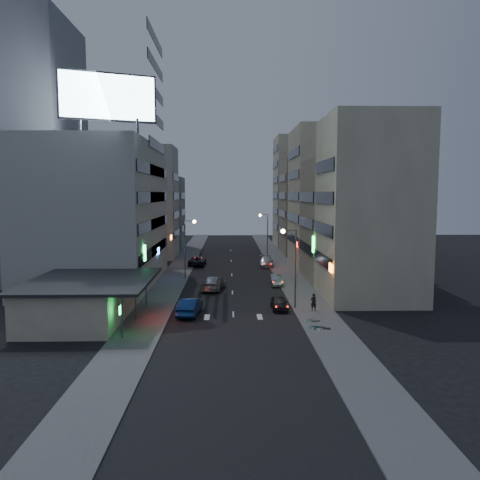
{
  "coord_description": "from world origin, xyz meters",
  "views": [
    {
      "loc": [
        -0.43,
        -40.31,
        11.68
      ],
      "look_at": [
        0.96,
        16.52,
        5.99
      ],
      "focal_mm": 35.0,
      "sensor_mm": 36.0,
      "label": 1
    }
  ],
  "objects_px": {
    "road_car_silver": "(213,283)",
    "scooter_blue": "(326,320)",
    "scooter_silver_b": "(317,314)",
    "parked_car_right_far": "(266,262)",
    "scooter_black_a": "(331,321)",
    "parked_car_left": "(197,261)",
    "parked_car_right_mid": "(276,280)",
    "parked_car_right_near": "(279,303)",
    "person": "(313,302)",
    "scooter_silver_a": "(327,321)",
    "road_car_blue": "(190,306)",
    "scooter_black_b": "(320,315)"
  },
  "relations": [
    {
      "from": "scooter_black_a",
      "to": "scooter_silver_b",
      "type": "height_order",
      "value": "scooter_black_a"
    },
    {
      "from": "parked_car_right_far",
      "to": "scooter_black_a",
      "type": "distance_m",
      "value": 34.87
    },
    {
      "from": "parked_car_right_near",
      "to": "parked_car_right_mid",
      "type": "xyz_separation_m",
      "value": [
        0.94,
        12.38,
        -0.02
      ]
    },
    {
      "from": "road_car_blue",
      "to": "scooter_black_a",
      "type": "distance_m",
      "value": 13.54
    },
    {
      "from": "parked_car_right_far",
      "to": "scooter_silver_a",
      "type": "height_order",
      "value": "parked_car_right_far"
    },
    {
      "from": "parked_car_right_far",
      "to": "scooter_black_b",
      "type": "relative_size",
      "value": 3.14
    },
    {
      "from": "parked_car_right_mid",
      "to": "parked_car_left",
      "type": "bearing_deg",
      "value": 124.15
    },
    {
      "from": "parked_car_right_far",
      "to": "scooter_blue",
      "type": "bearing_deg",
      "value": -82.82
    },
    {
      "from": "parked_car_right_far",
      "to": "person",
      "type": "relative_size",
      "value": 3.05
    },
    {
      "from": "scooter_silver_a",
      "to": "parked_car_right_mid",
      "type": "bearing_deg",
      "value": -17.67
    },
    {
      "from": "scooter_silver_a",
      "to": "parked_car_right_far",
      "type": "bearing_deg",
      "value": -20.88
    },
    {
      "from": "parked_car_right_near",
      "to": "scooter_blue",
      "type": "height_order",
      "value": "scooter_blue"
    },
    {
      "from": "parked_car_right_mid",
      "to": "scooter_black_a",
      "type": "bearing_deg",
      "value": -81.54
    },
    {
      "from": "parked_car_right_far",
      "to": "parked_car_right_mid",
      "type": "bearing_deg",
      "value": -86.8
    },
    {
      "from": "scooter_black_a",
      "to": "scooter_blue",
      "type": "height_order",
      "value": "scooter_black_a"
    },
    {
      "from": "road_car_silver",
      "to": "scooter_silver_a",
      "type": "bearing_deg",
      "value": 131.51
    },
    {
      "from": "parked_car_right_near",
      "to": "scooter_silver_b",
      "type": "bearing_deg",
      "value": -57.1
    },
    {
      "from": "person",
      "to": "parked_car_right_near",
      "type": "bearing_deg",
      "value": -34.92
    },
    {
      "from": "road_car_blue",
      "to": "scooter_blue",
      "type": "relative_size",
      "value": 2.49
    },
    {
      "from": "road_car_silver",
      "to": "scooter_silver_a",
      "type": "height_order",
      "value": "road_car_silver"
    },
    {
      "from": "parked_car_right_mid",
      "to": "scooter_silver_a",
      "type": "height_order",
      "value": "parked_car_right_mid"
    },
    {
      "from": "parked_car_right_far",
      "to": "scooter_silver_b",
      "type": "distance_m",
      "value": 32.36
    },
    {
      "from": "parked_car_right_mid",
      "to": "scooter_silver_a",
      "type": "bearing_deg",
      "value": -82.31
    },
    {
      "from": "parked_car_left",
      "to": "scooter_silver_b",
      "type": "relative_size",
      "value": 2.96
    },
    {
      "from": "parked_car_left",
      "to": "road_car_silver",
      "type": "height_order",
      "value": "road_car_silver"
    },
    {
      "from": "scooter_black_b",
      "to": "scooter_silver_b",
      "type": "height_order",
      "value": "scooter_silver_b"
    },
    {
      "from": "road_car_blue",
      "to": "scooter_silver_b",
      "type": "bearing_deg",
      "value": 173.94
    },
    {
      "from": "road_car_silver",
      "to": "scooter_blue",
      "type": "height_order",
      "value": "road_car_silver"
    },
    {
      "from": "scooter_silver_b",
      "to": "scooter_black_a",
      "type": "bearing_deg",
      "value": -173.01
    },
    {
      "from": "scooter_black_a",
      "to": "road_car_silver",
      "type": "bearing_deg",
      "value": 43.29
    },
    {
      "from": "scooter_silver_a",
      "to": "scooter_silver_b",
      "type": "bearing_deg",
      "value": -14.62
    },
    {
      "from": "person",
      "to": "scooter_silver_a",
      "type": "bearing_deg",
      "value": 74.79
    },
    {
      "from": "parked_car_right_near",
      "to": "scooter_silver_b",
      "type": "distance_m",
      "value": 5.47
    },
    {
      "from": "parked_car_right_near",
      "to": "scooter_silver_a",
      "type": "bearing_deg",
      "value": -63.67
    },
    {
      "from": "parked_car_right_mid",
      "to": "scooter_blue",
      "type": "bearing_deg",
      "value": -82.43
    },
    {
      "from": "parked_car_left",
      "to": "road_car_blue",
      "type": "relative_size",
      "value": 1.1
    },
    {
      "from": "parked_car_right_near",
      "to": "scooter_silver_b",
      "type": "height_order",
      "value": "parked_car_right_near"
    },
    {
      "from": "scooter_black_a",
      "to": "scooter_black_b",
      "type": "bearing_deg",
      "value": 21.31
    },
    {
      "from": "scooter_black_a",
      "to": "parked_car_left",
      "type": "bearing_deg",
      "value": 32.08
    },
    {
      "from": "scooter_black_a",
      "to": "scooter_silver_b",
      "type": "distance_m",
      "value": 2.56
    },
    {
      "from": "road_car_blue",
      "to": "scooter_black_a",
      "type": "height_order",
      "value": "road_car_blue"
    },
    {
      "from": "parked_car_right_far",
      "to": "scooter_silver_a",
      "type": "relative_size",
      "value": 3.06
    },
    {
      "from": "road_car_silver",
      "to": "scooter_black_a",
      "type": "relative_size",
      "value": 2.76
    },
    {
      "from": "parked_car_right_near",
      "to": "road_car_silver",
      "type": "distance_m",
      "value": 12.01
    },
    {
      "from": "road_car_blue",
      "to": "parked_car_left",
      "type": "bearing_deg",
      "value": -80.91
    },
    {
      "from": "parked_car_left",
      "to": "person",
      "type": "xyz_separation_m",
      "value": [
        13.48,
        -30.18,
        0.22
      ]
    },
    {
      "from": "parked_car_left",
      "to": "scooter_blue",
      "type": "relative_size",
      "value": 2.75
    },
    {
      "from": "parked_car_right_near",
      "to": "scooter_silver_b",
      "type": "relative_size",
      "value": 2.1
    },
    {
      "from": "scooter_blue",
      "to": "scooter_silver_b",
      "type": "bearing_deg",
      "value": 22.1
    },
    {
      "from": "parked_car_right_near",
      "to": "parked_car_left",
      "type": "relative_size",
      "value": 0.71
    }
  ]
}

